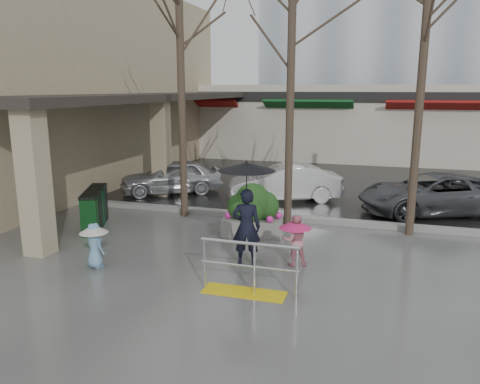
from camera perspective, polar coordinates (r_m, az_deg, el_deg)
The scene contains 20 objects.
ground at distance 10.56m, azimuth -4.51°, elevation -8.70°, with size 120.00×120.00×0.00m, color #51514F.
street_asphalt at distance 31.60m, azimuth 10.09°, elevation 5.39°, with size 120.00×36.00×0.01m, color black.
curb at distance 14.15m, azimuth 1.34°, elevation -2.81°, with size 120.00×0.30×0.15m, color gray.
near_building at distance 21.30m, azimuth -20.05°, elevation 12.27°, with size 6.00×18.00×8.00m, color tan.
canopy_slab at distance 19.12m, azimuth -9.58°, elevation 11.77°, with size 2.80×18.00×0.25m, color #2D2823.
pillar_front at distance 11.65m, azimuth -23.80°, elevation 1.23°, with size 0.55×0.55×3.50m, color tan.
pillar_back at distance 17.05m, azimuth -9.59°, elevation 5.38°, with size 0.55×0.55×3.50m, color tan.
storefront_row at distance 27.24m, azimuth 13.46°, elevation 8.38°, with size 34.00×6.74×4.00m.
handrail at distance 8.96m, azimuth 0.89°, elevation -10.05°, with size 1.90×0.50×1.03m.
tree_west at distance 14.00m, azimuth -7.32°, elevation 17.62°, with size 3.20×3.20×6.80m.
tree_midwest at distance 13.07m, azimuth 6.33°, elevation 18.68°, with size 3.20×3.20×7.00m.
tree_mideast at distance 12.84m, azimuth 21.55°, elevation 16.35°, with size 3.20×3.20×6.50m.
woman at distance 10.10m, azimuth 0.79°, elevation -1.44°, with size 1.25×1.25×2.33m.
child_pink at distance 10.32m, azimuth 6.73°, elevation -5.36°, with size 0.71×0.71×1.14m.
child_blue at distance 10.60m, azimuth -17.33°, elevation -5.65°, with size 0.62×0.62×1.01m.
planter at distance 12.38m, azimuth 1.59°, elevation -2.23°, with size 1.71×1.07×1.39m.
news_boxes at distance 13.64m, azimuth -17.28°, elevation -1.95°, with size 1.17×1.95×1.08m.
car_a at distance 17.46m, azimuth -8.36°, elevation 1.87°, with size 1.49×3.70×1.26m, color #B1B1B6.
car_b at distance 16.22m, azimuth 5.44°, elevation 1.13°, with size 1.33×3.82×1.26m, color silver.
car_c at distance 15.63m, azimuth 22.52°, elevation -0.21°, with size 2.09×4.53×1.26m, color #505257.
Camera 1 is at (3.61, -9.16, 3.81)m, focal length 35.00 mm.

